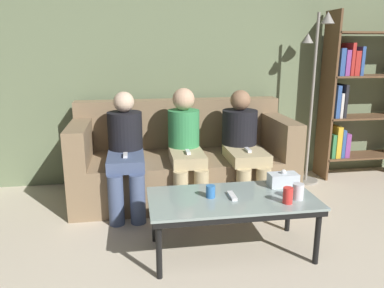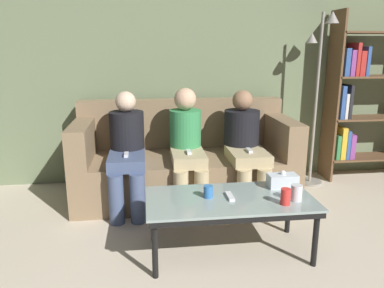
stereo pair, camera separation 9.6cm
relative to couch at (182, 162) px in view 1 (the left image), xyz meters
name	(u,v)px [view 1 (the left image)]	position (x,y,z in m)	size (l,w,h in m)	color
wall_back	(175,63)	(0.00, 0.52, 0.96)	(12.00, 0.06, 2.60)	#707F5B
couch	(182,162)	(0.00, 0.00, 0.00)	(2.11, 0.90, 0.93)	#897051
coffee_table	(232,202)	(0.20, -1.17, 0.05)	(1.18, 0.59, 0.43)	#8C9E99
cup_near_left	(211,191)	(0.05, -1.15, 0.13)	(0.07, 0.07, 0.09)	#3372BF
cup_near_right	(288,195)	(0.55, -1.33, 0.14)	(0.07, 0.07, 0.11)	red
cup_far_center	(298,191)	(0.64, -1.28, 0.14)	(0.08, 0.08, 0.11)	silver
tissue_box	(283,180)	(0.64, -1.02, 0.14)	(0.22, 0.12, 0.13)	silver
game_remote	(232,196)	(0.20, -1.17, 0.10)	(0.04, 0.15, 0.02)	white
bookshelf	(355,98)	(2.01, 0.29, 0.56)	(0.98, 0.32, 1.84)	brown
standing_lamp	(315,81)	(1.43, 0.14, 0.77)	(0.31, 0.26, 1.81)	gray
seated_person_left_end	(126,148)	(-0.55, -0.25, 0.23)	(0.32, 0.70, 1.07)	#47567A
seated_person_mid_left	(186,145)	(0.00, -0.24, 0.24)	(0.31, 0.67, 1.09)	tan
seated_person_mid_right	(243,143)	(0.55, -0.24, 0.23)	(0.34, 0.72, 1.07)	tan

